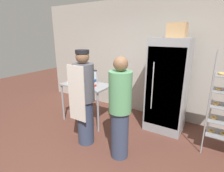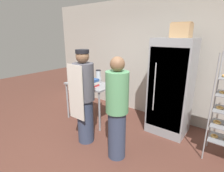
{
  "view_description": "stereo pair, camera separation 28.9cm",
  "coord_description": "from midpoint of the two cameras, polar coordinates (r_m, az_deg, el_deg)",
  "views": [
    {
      "loc": [
        1.59,
        -1.88,
        1.99
      ],
      "look_at": [
        -0.0,
        0.7,
        1.09
      ],
      "focal_mm": 28.0,
      "sensor_mm": 36.0,
      "label": 1
    },
    {
      "loc": [
        1.83,
        -1.71,
        1.99
      ],
      "look_at": [
        -0.0,
        0.7,
        1.09
      ],
      "focal_mm": 28.0,
      "sensor_mm": 36.0,
      "label": 2
    }
  ],
  "objects": [
    {
      "name": "back_wall",
      "position": [
        4.46,
        8.95,
        8.9
      ],
      "size": [
        6.4,
        0.12,
        2.83
      ],
      "primitive_type": "cube",
      "color": "#ADA89E",
      "rests_on": "ground_plane"
    },
    {
      "name": "ground_plane",
      "position": [
        3.18,
        -10.03,
        -22.54
      ],
      "size": [
        14.0,
        14.0,
        0.0
      ],
      "primitive_type": "plane",
      "color": "brown"
    },
    {
      "name": "donut_box",
      "position": [
        4.18,
        -13.86,
        1.62
      ],
      "size": [
        0.29,
        0.23,
        0.27
      ],
      "color": "white",
      "rests_on": "prep_counter"
    },
    {
      "name": "person_baker",
      "position": [
        3.18,
        -11.68,
        -3.74
      ],
      "size": [
        0.37,
        0.39,
        1.75
      ],
      "color": "#333D56",
      "rests_on": "ground_plane"
    },
    {
      "name": "blender_pitcher",
      "position": [
        4.07,
        -7.76,
        2.84
      ],
      "size": [
        0.15,
        0.15,
        0.3
      ],
      "color": "#99999E",
      "rests_on": "prep_counter"
    },
    {
      "name": "prep_counter",
      "position": [
        4.05,
        -10.36,
        -0.99
      ],
      "size": [
        1.11,
        0.62,
        0.9
      ],
      "color": "gray",
      "rests_on": "ground_plane"
    },
    {
      "name": "person_customer",
      "position": [
        2.77,
        -0.37,
        -7.57
      ],
      "size": [
        0.36,
        0.36,
        1.69
      ],
      "color": "#333D56",
      "rests_on": "ground_plane"
    },
    {
      "name": "cardboard_storage_box",
      "position": [
        3.62,
        18.29,
        16.87
      ],
      "size": [
        0.35,
        0.3,
        0.27
      ],
      "color": "tan",
      "rests_on": "refrigerator"
    },
    {
      "name": "refrigerator",
      "position": [
        3.74,
        15.55,
        -0.02
      ],
      "size": [
        0.76,
        0.67,
        1.93
      ],
      "color": "gray",
      "rests_on": "ground_plane"
    },
    {
      "name": "binder_stack",
      "position": [
        3.84,
        -10.1,
        1.02
      ],
      "size": [
        0.33,
        0.23,
        0.16
      ],
      "color": "#B72D2D",
      "rests_on": "prep_counter"
    }
  ]
}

